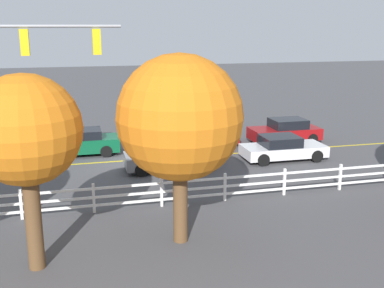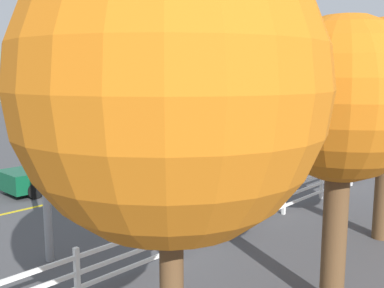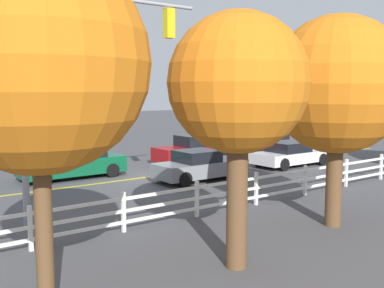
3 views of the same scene
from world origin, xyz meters
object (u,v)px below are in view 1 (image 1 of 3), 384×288
object	(u,v)px
car_3	(282,148)
tree_0	(180,118)
car_0	(76,143)
car_2	(167,157)
tree_3	(26,132)
car_1	(285,131)
car_4	(200,134)

from	to	relation	value
car_3	tree_0	xyz separation A→B (m)	(7.36, 8.12, 3.49)
car_0	tree_0	bearing A→B (deg)	105.18
car_2	tree_3	distance (m)	10.80
car_1	tree_3	xyz separation A→B (m)	(13.61, 12.30, 3.39)
car_1	car_3	bearing A→B (deg)	62.40
tree_0	car_3	bearing A→B (deg)	-132.19
car_0	car_3	bearing A→B (deg)	161.23
car_3	tree_3	world-z (taller)	tree_3
car_1	car_3	distance (m)	3.90
car_3	tree_3	xyz separation A→B (m)	(11.83, 8.83, 3.46)
car_1	car_2	world-z (taller)	car_1
car_1	car_4	distance (m)	5.28
car_2	car_3	size ratio (longest dim) A/B	0.97
car_3	car_4	distance (m)	5.13
car_0	car_2	distance (m)	5.76
tree_0	tree_3	xyz separation A→B (m)	(4.47, 0.71, -0.03)
car_2	tree_0	size ratio (longest dim) A/B	0.69
car_1	tree_3	size ratio (longest dim) A/B	0.74
car_4	tree_3	xyz separation A→B (m)	(8.34, 12.57, 3.35)
car_0	tree_0	size ratio (longest dim) A/B	0.76
car_3	car_2	bearing A→B (deg)	-177.21
car_0	car_4	size ratio (longest dim) A/B	1.04
car_4	car_3	bearing A→B (deg)	133.79
car_4	car_0	bearing A→B (deg)	2.16
car_1	car_4	xyz separation A→B (m)	(5.27, -0.27, 0.04)
car_2	tree_0	distance (m)	8.67
car_2	tree_0	xyz separation A→B (m)	(1.12, 7.87, 3.47)
tree_0	car_4	bearing A→B (deg)	-108.03
car_0	car_1	xyz separation A→B (m)	(-12.31, 0.10, -0.00)
car_4	tree_0	distance (m)	12.93
car_1	car_4	bearing A→B (deg)	-3.50
tree_0	tree_3	distance (m)	4.53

